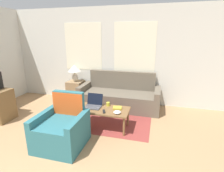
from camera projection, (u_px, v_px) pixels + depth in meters
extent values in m
cube|color=silver|center=(111.00, 56.00, 4.85)|extent=(6.86, 0.05, 2.60)
cube|color=white|center=(83.00, 47.00, 4.96)|extent=(1.10, 0.01, 1.30)
cube|color=white|center=(135.00, 48.00, 4.60)|extent=(1.10, 0.01, 1.30)
cube|color=brown|center=(110.00, 116.00, 4.19)|extent=(1.92, 1.76, 0.01)
cube|color=#665B4C|center=(119.00, 100.00, 4.62)|extent=(1.80, 0.80, 0.43)
cube|color=#665B4C|center=(122.00, 88.00, 4.86)|extent=(1.80, 0.12, 0.92)
cube|color=#665B4C|center=(85.00, 94.00, 4.84)|extent=(0.14, 0.80, 0.58)
cube|color=#665B4C|center=(157.00, 101.00, 4.35)|extent=(0.14, 0.80, 0.58)
cube|color=#2D6B75|center=(61.00, 134.00, 3.00)|extent=(0.58, 0.76, 0.46)
cube|color=#2D6B75|center=(70.00, 114.00, 3.24)|extent=(0.58, 0.10, 0.89)
cube|color=#2D6B75|center=(44.00, 128.00, 3.06)|extent=(0.10, 0.76, 0.58)
cube|color=#2D6B75|center=(79.00, 133.00, 2.89)|extent=(0.10, 0.76, 0.58)
cube|color=#D1511E|center=(68.00, 110.00, 3.16)|extent=(0.58, 0.01, 0.64)
cube|color=#937551|center=(76.00, 91.00, 5.08)|extent=(0.43, 0.43, 0.60)
ellipsoid|color=beige|center=(75.00, 77.00, 4.96)|extent=(0.17, 0.17, 0.23)
cylinder|color=tan|center=(75.00, 72.00, 4.92)|extent=(0.02, 0.02, 0.06)
cone|color=white|center=(75.00, 68.00, 4.89)|extent=(0.37, 0.37, 0.19)
cube|color=brown|center=(103.00, 110.00, 3.57)|extent=(1.06, 0.53, 0.03)
cylinder|color=brown|center=(77.00, 121.00, 3.54)|extent=(0.04, 0.04, 0.38)
cylinder|color=brown|center=(124.00, 127.00, 3.30)|extent=(0.04, 0.04, 0.38)
cylinder|color=brown|center=(86.00, 112.00, 3.95)|extent=(0.04, 0.04, 0.38)
cylinder|color=brown|center=(128.00, 117.00, 3.71)|extent=(0.04, 0.04, 0.38)
cube|color=#47474C|center=(93.00, 107.00, 3.63)|extent=(0.34, 0.24, 0.02)
cube|color=black|center=(95.00, 99.00, 3.74)|extent=(0.34, 0.07, 0.24)
cylinder|color=gold|center=(108.00, 104.00, 3.71)|extent=(0.07, 0.07, 0.08)
ellipsoid|color=white|center=(117.00, 112.00, 3.34)|extent=(0.14, 0.14, 0.06)
cube|color=gold|center=(117.00, 108.00, 3.57)|extent=(0.20, 0.18, 0.04)
cube|color=black|center=(104.00, 111.00, 3.42)|extent=(0.10, 0.16, 0.02)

